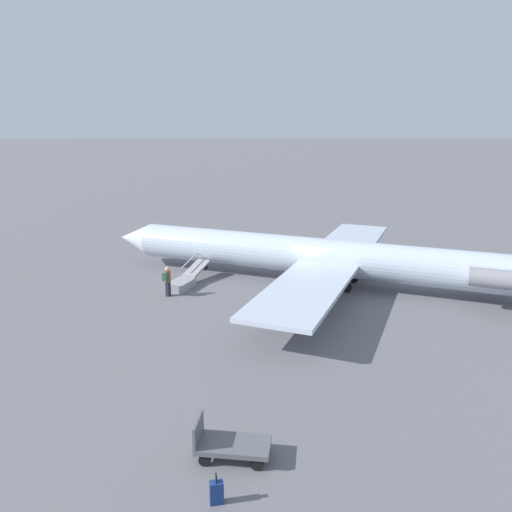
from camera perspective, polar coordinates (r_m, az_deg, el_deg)
The scene contains 6 objects.
ground_plane at distance 31.43m, azimuth 6.51°, elevation -3.06°, with size 600.00×600.00×0.00m, color slate.
airplane_main at distance 30.73m, azimuth 8.13°, elevation -0.11°, with size 27.60×21.74×5.91m.
boarding_stairs at distance 30.68m, azimuth -8.20°, elevation -2.87°, with size 2.47×4.09×1.54m.
passenger at distance 29.02m, azimuth -10.10°, elevation -2.66°, with size 0.45×0.57×1.74m.
luggage_cart at distance 15.81m, azimuth -3.10°, elevation -20.67°, with size 2.33×1.40×1.22m.
suitcase at distance 14.46m, azimuth -4.53°, elevation -25.31°, with size 0.40×0.28×0.88m.
Camera 1 is at (4.00, 29.64, 9.66)m, focal length 35.00 mm.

